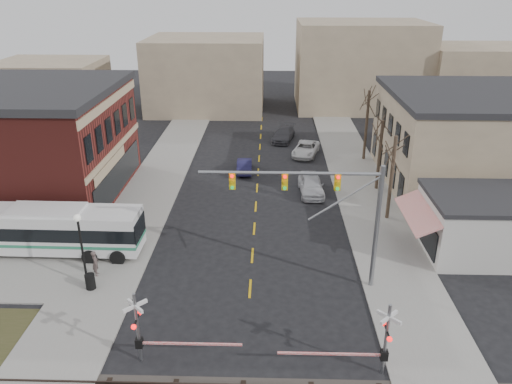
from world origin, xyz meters
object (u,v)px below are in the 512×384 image
street_lamp (80,236)px  car_c (306,149)px  traffic_signal_mast (330,201)px  pedestrian_far (106,236)px  pedestrian_near (95,263)px  rr_crossing_west (146,329)px  car_d (283,134)px  car_a (311,185)px  rr_crossing_east (377,340)px  car_b (244,165)px  trash_bin (90,282)px  transit_bus (49,229)px

street_lamp → car_c: (15.17, 25.20, -2.80)m
traffic_signal_mast → pedestrian_far: bearing=163.9°
car_c → pedestrian_near: (-14.90, -24.18, 0.27)m
rr_crossing_west → pedestrian_far: (-5.55, 11.23, -1.07)m
pedestrian_near → car_d: bearing=-38.7°
car_a → pedestrian_near: (-14.70, -13.78, 0.12)m
street_lamp → car_a: bearing=44.7°
rr_crossing_west → rr_crossing_east: size_ratio=1.00×
rr_crossing_east → car_b: bearing=105.8°
car_a → car_c: 10.40m
car_a → car_b: bearing=137.3°
rr_crossing_west → car_b: size_ratio=1.37×
street_lamp → car_c: bearing=59.0°
car_a → pedestrian_far: (-15.16, -10.08, 0.04)m
pedestrian_far → car_d: bearing=5.5°
rr_crossing_east → trash_bin: size_ratio=5.72×
pedestrian_near → pedestrian_far: 3.73m
street_lamp → rr_crossing_east: bearing=-23.1°
transit_bus → car_b: (12.59, 16.10, -1.16)m
traffic_signal_mast → car_a: (0.19, 14.41, -4.91)m
traffic_signal_mast → car_a: size_ratio=2.11×
rr_crossing_west → car_a: (9.60, 21.31, -1.11)m
rr_crossing_west → rr_crossing_east: 11.08m
car_d → pedestrian_far: pedestrian_far is taller
rr_crossing_east → car_c: 32.28m
traffic_signal_mast → street_lamp: 14.97m
transit_bus → street_lamp: bearing=-45.9°
street_lamp → car_d: 33.13m
car_b → car_a: bearing=137.8°
traffic_signal_mast → trash_bin: bearing=-176.4°
trash_bin → car_d: car_d is taller
car_a → car_d: bearing=95.1°
car_a → car_c: (0.19, 10.40, -0.15)m
pedestrian_near → traffic_signal_mast: bearing=-108.0°
trash_bin → car_a: size_ratio=0.20×
car_b → pedestrian_far: pedestrian_far is taller
traffic_signal_mast → car_c: bearing=89.1°
street_lamp → car_b: (8.81, 20.00, -2.83)m
car_d → street_lamp: bearing=-99.8°
traffic_signal_mast → car_c: (0.38, 24.81, -5.07)m
trash_bin → pedestrian_far: (-0.59, 5.23, 0.29)m
car_b → car_d: bearing=-113.3°
car_a → car_b: size_ratio=1.22×
rr_crossing_east → car_d: bearing=95.5°
rr_crossing_east → pedestrian_far: 20.38m
car_b → rr_crossing_east: bearing=103.8°
car_d → car_a: bearing=-69.1°
rr_crossing_east → street_lamp: (-16.44, 7.03, 1.53)m
trash_bin → car_c: car_c is taller
street_lamp → car_a: (14.97, 14.80, -2.65)m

